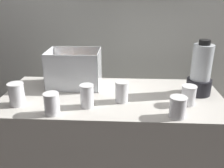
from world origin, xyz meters
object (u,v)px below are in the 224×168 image
at_px(juice_cup_carrot_right, 122,93).
at_px(juice_cup_orange_rightmost, 188,96).
at_px(juice_cup_orange_middle, 87,98).
at_px(juice_cup_beet_far_left, 17,95).
at_px(carrot_display_bin, 74,75).
at_px(juice_cup_orange_far_right, 178,108).
at_px(juice_cup_mango_left, 52,104).
at_px(blender_pitcher, 201,72).

bearing_deg(juice_cup_carrot_right, juice_cup_orange_rightmost, -2.54).
bearing_deg(juice_cup_orange_middle, juice_cup_orange_rightmost, 6.15).
bearing_deg(juice_cup_beet_far_left, juice_cup_orange_rightmost, 3.45).
distance_m(carrot_display_bin, juice_cup_orange_far_right, 0.76).
height_order(juice_cup_beet_far_left, juice_cup_orange_rightmost, juice_cup_beet_far_left).
xyz_separation_m(juice_cup_mango_left, juice_cup_orange_middle, (0.18, 0.09, 0.00)).
bearing_deg(juice_cup_mango_left, juice_cup_orange_middle, 28.06).
relative_size(juice_cup_carrot_right, juice_cup_orange_rightmost, 1.10).
xyz_separation_m(juice_cup_mango_left, juice_cup_orange_rightmost, (0.77, 0.16, -0.01)).
bearing_deg(juice_cup_carrot_right, carrot_display_bin, 144.31).
bearing_deg(juice_cup_orange_middle, juice_cup_orange_far_right, -10.80).
bearing_deg(juice_cup_orange_far_right, juice_cup_orange_rightmost, 59.34).
bearing_deg(juice_cup_orange_rightmost, blender_pitcher, 57.20).
xyz_separation_m(juice_cup_beet_far_left, juice_cup_mango_left, (0.23, -0.10, -0.00)).
relative_size(juice_cup_beet_far_left, juice_cup_carrot_right, 1.06).
bearing_deg(juice_cup_beet_far_left, carrot_display_bin, 50.03).
bearing_deg(carrot_display_bin, juice_cup_orange_rightmost, -19.68).
xyz_separation_m(juice_cup_orange_far_right, juice_cup_orange_rightmost, (0.09, 0.16, -0.00)).
bearing_deg(blender_pitcher, carrot_display_bin, 173.02).
height_order(juice_cup_orange_middle, juice_cup_orange_far_right, juice_cup_orange_middle).
distance_m(juice_cup_mango_left, juice_cup_carrot_right, 0.41).
bearing_deg(juice_cup_carrot_right, juice_cup_mango_left, -154.95).
distance_m(juice_cup_mango_left, juice_cup_orange_far_right, 0.67).
bearing_deg(juice_cup_mango_left, juice_cup_beet_far_left, 157.39).
relative_size(juice_cup_mango_left, juice_cup_orange_middle, 0.90).
height_order(juice_cup_mango_left, juice_cup_orange_rightmost, juice_cup_mango_left).
bearing_deg(juice_cup_orange_rightmost, juice_cup_mango_left, -168.35).
bearing_deg(juice_cup_beet_far_left, juice_cup_orange_far_right, -6.14).
bearing_deg(juice_cup_orange_middle, blender_pitcher, 17.85).
height_order(juice_cup_beet_far_left, juice_cup_orange_far_right, juice_cup_beet_far_left).
bearing_deg(blender_pitcher, juice_cup_orange_rightmost, -122.80).
distance_m(blender_pitcher, juice_cup_beet_far_left, 1.13).
bearing_deg(juice_cup_beet_far_left, juice_cup_carrot_right, 7.27).
relative_size(blender_pitcher, juice_cup_carrot_right, 2.76).
bearing_deg(juice_cup_carrot_right, juice_cup_orange_middle, -157.78).
bearing_deg(carrot_display_bin, juice_cup_beet_far_left, -129.97).
bearing_deg(juice_cup_mango_left, carrot_display_bin, 85.19).
height_order(blender_pitcher, juice_cup_carrot_right, blender_pitcher).
distance_m(juice_cup_carrot_right, juice_cup_orange_rightmost, 0.39).
relative_size(carrot_display_bin, juice_cup_orange_middle, 2.61).
bearing_deg(blender_pitcher, juice_cup_orange_far_right, -121.75).
distance_m(carrot_display_bin, juice_cup_orange_middle, 0.36).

